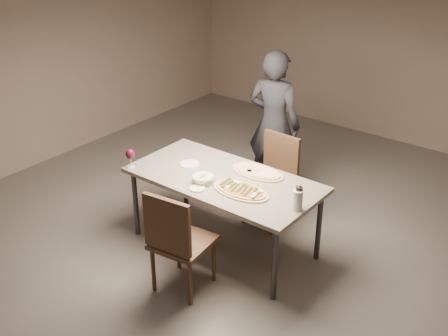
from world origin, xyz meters
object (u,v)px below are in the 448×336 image
Objects in this scene: dining_table at (224,183)px; diner at (274,124)px; bread_basket at (203,178)px; chair_far at (274,174)px; carafe at (298,200)px; ham_pizza at (257,172)px; pepper_mill_left at (299,197)px; zucchini_pizza at (241,190)px; chair_near at (176,238)px.

diner is (-0.26, 1.23, 0.14)m from dining_table.
bread_basket is 0.97m from chair_far.
dining_table is at bearing 174.77° from carafe.
ham_pizza is 0.32× the size of diner.
ham_pizza is 2.38× the size of pepper_mill_left.
zucchini_pizza is 0.58× the size of chair_near.
diner is at bearing 96.83° from bread_basket.
bread_basket is (-0.37, -0.07, 0.03)m from zucchini_pizza.
zucchini_pizza is at bearing 10.67° from bread_basket.
diner reaches higher than dining_table.
zucchini_pizza is 0.40m from ham_pizza.
dining_table is 3.21× the size of zucchini_pizza.
dining_table is 0.85m from pepper_mill_left.
diner is at bearing 130.02° from carafe.
carafe is at bearing -5.23° from dining_table.
pepper_mill_left is at bearing 121.57° from diner.
chair_far is (-0.02, 1.51, -0.02)m from chair_near.
bread_basket is (-0.28, -0.46, 0.03)m from ham_pizza.
dining_table is 1.26m from diner.
dining_table is 0.75m from chair_far.
bread_basket is 0.12× the size of diner.
diner reaches higher than ham_pizza.
diner is at bearing -52.72° from chair_far.
chair_far is (-0.74, 0.78, -0.34)m from pepper_mill_left.
zucchini_pizza is 1.45m from diner.
diner is at bearing 130.36° from pepper_mill_left.
carafe reaches higher than ham_pizza.
zucchini_pizza is at bearing 103.20° from diner.
chair_near is at bearing 91.81° from diner.
diner is at bearing 107.68° from zucchini_pizza.
chair_near is 1.51m from chair_far.
ham_pizza is at bearing 104.19° from chair_far.
zucchini_pizza is 0.56m from pepper_mill_left.
diner is at bearing 102.09° from dining_table.
pepper_mill_left is (0.92, 0.13, 0.06)m from bread_basket.
diner is (-0.17, 1.42, 0.04)m from bread_basket.
pepper_mill_left reaches higher than carafe.
pepper_mill_left is at bearing 90.00° from carafe.
chair_near is at bearing -134.51° from pepper_mill_left.
dining_table is at bearing 175.84° from pepper_mill_left.
chair_near is (-0.17, -0.67, -0.22)m from zucchini_pizza.
pepper_mill_left reaches higher than bread_basket.
chair_far reaches higher than ham_pizza.
chair_far reaches higher than dining_table.
chair_near is at bearing -108.38° from zucchini_pizza.
chair_near is (0.21, -0.60, -0.25)m from bread_basket.
pepper_mill_left reaches higher than chair_near.
diner is (-0.35, 0.50, 0.31)m from chair_far.
pepper_mill_left is at bearing 38.21° from chair_near.
ham_pizza is 0.54m from bread_basket.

